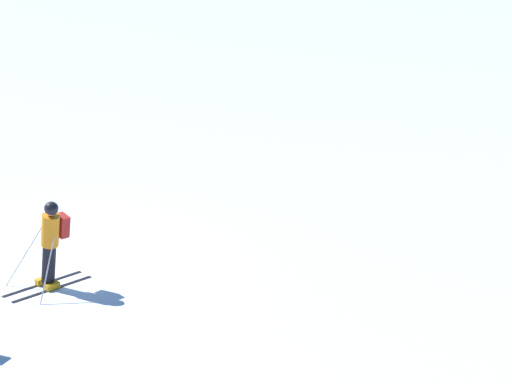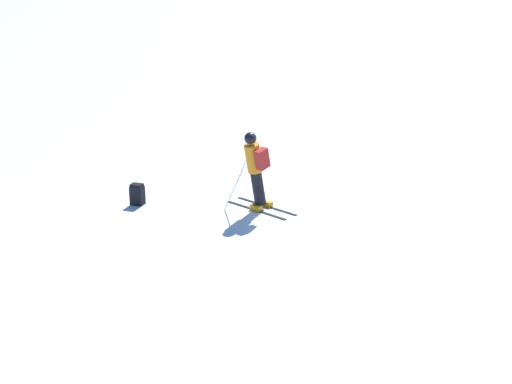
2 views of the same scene
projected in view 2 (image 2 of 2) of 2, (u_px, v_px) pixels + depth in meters
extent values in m
plane|color=white|center=(310.00, 199.00, 16.80)|extent=(300.00, 300.00, 0.00)
cube|color=black|center=(267.00, 206.00, 16.30)|extent=(0.64, 1.70, 0.01)
cube|color=black|center=(256.00, 210.00, 16.05)|extent=(0.64, 1.70, 0.01)
cube|color=orange|center=(267.00, 203.00, 16.28)|extent=(0.22, 0.31, 0.12)
cube|color=orange|center=(256.00, 208.00, 16.03)|extent=(0.22, 0.31, 0.12)
cylinder|color=black|center=(258.00, 187.00, 15.92)|extent=(0.48, 0.38, 0.86)
cylinder|color=orange|center=(253.00, 158.00, 15.58)|extent=(0.55, 0.47, 0.70)
sphere|color=tan|center=(251.00, 140.00, 15.38)|extent=(0.34, 0.31, 0.28)
sphere|color=black|center=(250.00, 138.00, 15.36)|extent=(0.39, 0.36, 0.32)
cube|color=#AD231E|center=(262.00, 159.00, 15.40)|extent=(0.40, 0.29, 0.49)
cylinder|color=#B7B7BC|center=(260.00, 176.00, 16.37)|extent=(0.51, 0.72, 1.28)
cylinder|color=#B7B7BC|center=(235.00, 187.00, 15.79)|extent=(0.34, 0.46, 1.19)
cube|color=black|center=(137.00, 195.00, 16.36)|extent=(0.36, 0.37, 0.44)
cube|color=black|center=(137.00, 185.00, 16.27)|extent=(0.33, 0.33, 0.06)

